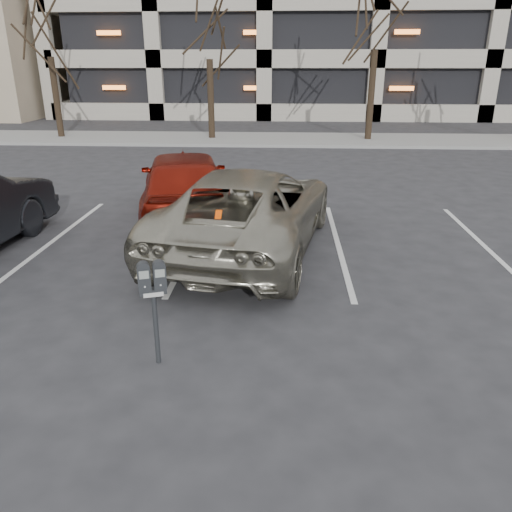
{
  "coord_description": "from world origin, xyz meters",
  "views": [
    {
      "loc": [
        0.35,
        -6.88,
        3.29
      ],
      "look_at": [
        0.02,
        -1.36,
        1.14
      ],
      "focal_mm": 35.0,
      "sensor_mm": 36.0,
      "label": 1
    }
  ],
  "objects_px": {
    "suv_silver": "(248,209)",
    "car_red": "(185,184)",
    "tree_a": "(43,2)",
    "tree_b": "(208,5)",
    "parking_meter": "(153,288)"
  },
  "relations": [
    {
      "from": "suv_silver",
      "to": "car_red",
      "type": "height_order",
      "value": "car_red"
    },
    {
      "from": "parking_meter",
      "to": "suv_silver",
      "type": "bearing_deg",
      "value": 60.29
    },
    {
      "from": "tree_a",
      "to": "tree_b",
      "type": "relative_size",
      "value": 1.03
    },
    {
      "from": "tree_a",
      "to": "tree_b",
      "type": "bearing_deg",
      "value": 0.0
    },
    {
      "from": "tree_a",
      "to": "car_red",
      "type": "relative_size",
      "value": 1.68
    },
    {
      "from": "tree_a",
      "to": "car_red",
      "type": "xyz_separation_m",
      "value": [
        8.15,
        -12.22,
        -4.87
      ]
    },
    {
      "from": "tree_b",
      "to": "suv_silver",
      "type": "height_order",
      "value": "tree_b"
    },
    {
      "from": "tree_b",
      "to": "parking_meter",
      "type": "xyz_separation_m",
      "value": [
        1.91,
        -17.95,
        -4.56
      ]
    },
    {
      "from": "suv_silver",
      "to": "car_red",
      "type": "distance_m",
      "value": 2.36
    },
    {
      "from": "parking_meter",
      "to": "suv_silver",
      "type": "xyz_separation_m",
      "value": [
        0.77,
        3.94,
        -0.2
      ]
    },
    {
      "from": "suv_silver",
      "to": "car_red",
      "type": "relative_size",
      "value": 1.25
    },
    {
      "from": "tree_a",
      "to": "parking_meter",
      "type": "distance_m",
      "value": 20.58
    },
    {
      "from": "tree_a",
      "to": "parking_meter",
      "type": "bearing_deg",
      "value": -63.59
    },
    {
      "from": "parking_meter",
      "to": "suv_silver",
      "type": "height_order",
      "value": "suv_silver"
    },
    {
      "from": "suv_silver",
      "to": "parking_meter",
      "type": "bearing_deg",
      "value": 89.26
    }
  ]
}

